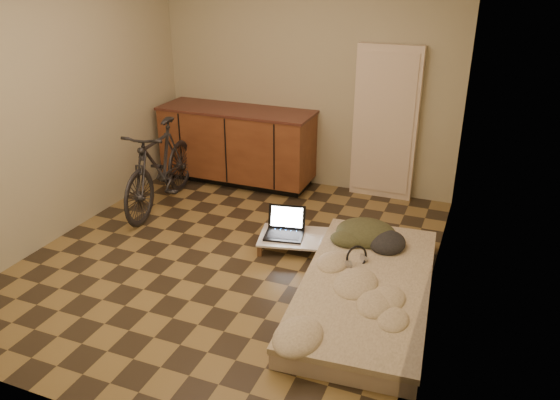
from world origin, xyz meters
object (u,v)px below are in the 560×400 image
at_px(laptop, 285,229).
at_px(futon, 366,290).
at_px(lap_desk, 298,238).
at_px(bicycle, 160,162).

bearing_deg(laptop, futon, -43.97).
bearing_deg(futon, laptop, 142.73).
relative_size(lap_desk, laptop, 1.98).
height_order(lap_desk, laptop, laptop).
bearing_deg(futon, lap_desk, 138.38).
bearing_deg(futon, bicycle, 155.05).
relative_size(bicycle, lap_desk, 1.96).
height_order(bicycle, lap_desk, bicycle).
bearing_deg(lap_desk, laptop, 168.00).
xyz_separation_m(bicycle, futon, (2.50, -0.93, -0.43)).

